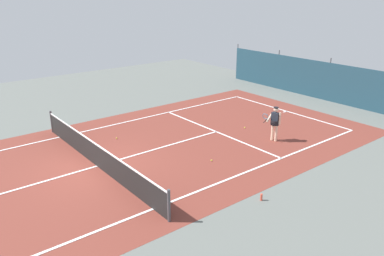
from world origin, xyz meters
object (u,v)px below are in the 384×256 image
at_px(water_bottle, 261,197).
at_px(tennis_player, 275,121).
at_px(tennis_ball_near_player, 212,160).
at_px(tennis_ball_midcourt, 245,128).
at_px(tennis_ball_by_sideline, 117,138).
at_px(tennis_net, 96,155).

bearing_deg(water_bottle, tennis_player, 126.30).
distance_m(tennis_ball_near_player, tennis_ball_midcourt, 4.44).
bearing_deg(tennis_ball_near_player, water_bottle, -12.60).
xyz_separation_m(tennis_player, tennis_ball_by_sideline, (-4.77, -5.68, -0.93)).
relative_size(tennis_net, tennis_ball_near_player, 153.33).
relative_size(tennis_player, tennis_ball_near_player, 24.85).
xyz_separation_m(tennis_ball_near_player, tennis_ball_by_sideline, (-4.70, -1.88, 0.00)).
height_order(tennis_net, tennis_ball_near_player, tennis_net).
relative_size(tennis_player, tennis_ball_by_sideline, 24.85).
height_order(tennis_net, tennis_player, tennis_player).
height_order(tennis_net, tennis_ball_by_sideline, tennis_net).
bearing_deg(tennis_player, water_bottle, 115.54).
xyz_separation_m(tennis_ball_midcourt, tennis_ball_by_sideline, (-2.73, -5.85, 0.00)).
xyz_separation_m(tennis_net, tennis_ball_near_player, (2.49, 3.92, -0.48)).
distance_m(tennis_ball_midcourt, tennis_ball_by_sideline, 6.46).
height_order(tennis_ball_near_player, water_bottle, water_bottle).
bearing_deg(tennis_player, tennis_net, 60.92).
distance_m(tennis_net, water_bottle, 6.71).
relative_size(tennis_ball_near_player, water_bottle, 0.28).
xyz_separation_m(tennis_ball_by_sideline, water_bottle, (8.12, 1.12, 0.09)).
bearing_deg(water_bottle, tennis_ball_near_player, 167.40).
height_order(tennis_player, tennis_ball_near_player, tennis_player).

